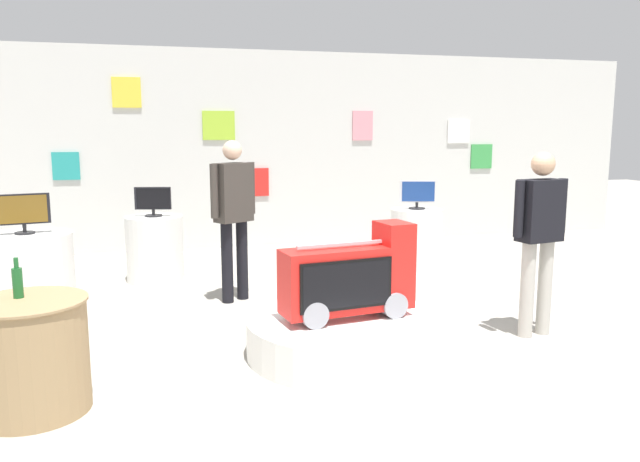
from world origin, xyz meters
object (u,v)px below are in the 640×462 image
(display_pedestal_center_rear, at_px, (28,273))
(shopper_browsing_near_truck, at_px, (234,208))
(display_pedestal_right_rear, at_px, (416,239))
(bottle_on_side_table, at_px, (18,282))
(display_pedestal_left_rear, at_px, (155,249))
(tv_on_center_rear, at_px, (23,212))
(side_table_round, at_px, (30,355))
(shopper_browsing_rear, at_px, (539,230))
(tv_on_left_rear, at_px, (153,201))
(novelty_firetruck_tv, at_px, (350,280))
(main_display_pedestal, at_px, (347,336))
(tv_on_right_rear, at_px, (417,194))

(display_pedestal_center_rear, relative_size, shopper_browsing_near_truck, 0.52)
(display_pedestal_right_rear, bearing_deg, bottle_on_side_table, -142.11)
(display_pedestal_left_rear, distance_m, tv_on_center_rear, 1.68)
(display_pedestal_center_rear, relative_size, side_table_round, 1.19)
(shopper_browsing_rear, bearing_deg, bottle_on_side_table, -173.93)
(tv_on_left_rear, height_order, side_table_round, tv_on_left_rear)
(novelty_firetruck_tv, xyz_separation_m, tv_on_left_rear, (-1.50, 2.94, 0.35))
(display_pedestal_left_rear, bearing_deg, side_table_round, -102.57)
(novelty_firetruck_tv, distance_m, display_pedestal_center_rear, 3.36)
(main_display_pedestal, bearing_deg, shopper_browsing_rear, 0.97)
(display_pedestal_right_rear, bearing_deg, main_display_pedestal, -122.85)
(tv_on_left_rear, bearing_deg, novelty_firetruck_tv, -62.93)
(bottle_on_side_table, relative_size, shopper_browsing_near_truck, 0.15)
(display_pedestal_left_rear, xyz_separation_m, display_pedestal_right_rear, (3.29, -0.15, 0.00))
(tv_on_center_rear, distance_m, display_pedestal_right_rear, 4.62)
(display_pedestal_right_rear, bearing_deg, display_pedestal_left_rear, 177.47)
(display_pedestal_right_rear, xyz_separation_m, shopper_browsing_near_truck, (-2.47, -0.97, 0.60))
(main_display_pedestal, distance_m, tv_on_center_rear, 3.44)
(tv_on_center_rear, bearing_deg, bottle_on_side_table, -80.38)
(tv_on_right_rear, relative_size, shopper_browsing_near_truck, 0.26)
(novelty_firetruck_tv, relative_size, tv_on_center_rear, 2.27)
(display_pedestal_right_rear, xyz_separation_m, tv_on_right_rear, (0.00, -0.00, 0.59))
(main_display_pedestal, height_order, tv_on_left_rear, tv_on_left_rear)
(bottle_on_side_table, bearing_deg, shopper_browsing_rear, 6.07)
(tv_on_right_rear, xyz_separation_m, side_table_round, (-4.05, -3.26, -0.60))
(main_display_pedestal, bearing_deg, novelty_firetruck_tv, -9.82)
(novelty_firetruck_tv, relative_size, shopper_browsing_near_truck, 0.65)
(tv_on_center_rear, distance_m, side_table_round, 2.55)
(main_display_pedestal, relative_size, novelty_firetruck_tv, 1.46)
(display_pedestal_left_rear, xyz_separation_m, tv_on_center_rear, (-1.22, -0.98, 0.61))
(main_display_pedestal, xyz_separation_m, side_table_round, (-2.24, -0.47, 0.22))
(tv_on_left_rear, distance_m, display_pedestal_center_rear, 1.66)
(main_display_pedestal, relative_size, tv_on_right_rear, 3.62)
(tv_on_left_rear, distance_m, side_table_round, 3.54)
(main_display_pedestal, relative_size, side_table_round, 2.19)
(tv_on_right_rear, bearing_deg, display_pedestal_center_rear, -169.58)
(tv_on_left_rear, distance_m, shopper_browsing_rear, 4.33)
(display_pedestal_center_rear, height_order, side_table_round, display_pedestal_center_rear)
(display_pedestal_center_rear, distance_m, display_pedestal_right_rear, 4.58)
(side_table_round, bearing_deg, novelty_firetruck_tv, 11.73)
(tv_on_left_rear, height_order, display_pedestal_right_rear, tv_on_left_rear)
(display_pedestal_right_rear, height_order, side_table_round, display_pedestal_right_rear)
(tv_on_right_rear, bearing_deg, tv_on_left_rear, 177.47)
(display_pedestal_center_rear, bearing_deg, side_table_round, -79.41)
(display_pedestal_left_rear, bearing_deg, tv_on_right_rear, -2.60)
(novelty_firetruck_tv, distance_m, tv_on_right_rear, 3.33)
(tv_on_left_rear, distance_m, tv_on_center_rear, 1.56)
(display_pedestal_left_rear, height_order, bottle_on_side_table, bottle_on_side_table)
(display_pedestal_left_rear, height_order, shopper_browsing_near_truck, shopper_browsing_near_truck)
(side_table_round, bearing_deg, tv_on_center_rear, 100.63)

